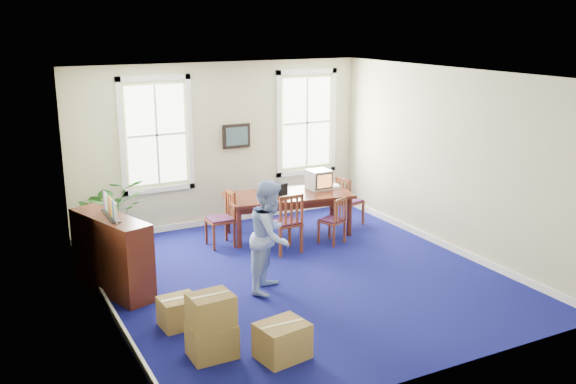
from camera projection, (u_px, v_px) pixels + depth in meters
name	position (u px, v px, depth m)	size (l,w,h in m)	color
floor	(300.00, 277.00, 10.24)	(6.50, 6.50, 0.00)	navy
ceiling	(301.00, 74.00, 9.41)	(6.50, 6.50, 0.00)	white
wall_back	(222.00, 144.00, 12.61)	(6.50, 6.50, 0.00)	#BDB78B
wall_front	(441.00, 243.00, 7.04)	(6.50, 6.50, 0.00)	#BDB78B
wall_left	(102.00, 205.00, 8.49)	(6.50, 6.50, 0.00)	#BDB78B
wall_right	(451.00, 161.00, 11.16)	(6.50, 6.50, 0.00)	#BDB78B
baseboard_back	(224.00, 219.00, 12.99)	(6.00, 0.04, 0.12)	white
baseboard_left	(112.00, 311.00, 8.91)	(0.04, 6.50, 0.12)	white
baseboard_right	(444.00, 244.00, 11.55)	(0.04, 6.50, 0.12)	white
window_left	(156.00, 135.00, 11.94)	(1.40, 0.12, 2.20)	white
window_right	(306.00, 123.00, 13.36)	(1.40, 0.12, 2.20)	white
wall_picture	(236.00, 136.00, 12.66)	(0.58, 0.06, 0.48)	black
conference_table	(288.00, 214.00, 12.18)	(2.35, 1.07, 0.80)	#4A1D12
crt_tv	(319.00, 179.00, 12.38)	(0.41, 0.45, 0.37)	#B7B7BC
game_console	(334.00, 186.00, 12.52)	(0.17, 0.22, 0.05)	white
equipment_bag	(274.00, 189.00, 11.97)	(0.44, 0.28, 0.22)	black
chair_near_left	(285.00, 222.00, 11.24)	(0.49, 0.49, 1.08)	maroon
chair_near_right	(332.00, 220.00, 11.70)	(0.39, 0.39, 0.88)	maroon
chair_end_left	(220.00, 219.00, 11.53)	(0.45, 0.45, 1.01)	maroon
chair_end_right	(350.00, 201.00, 12.78)	(0.44, 0.44, 0.97)	maroon
man	(271.00, 236.00, 9.57)	(0.83, 0.64, 1.70)	#89A1E1
credenza	(112.00, 252.00, 9.56)	(0.46, 1.60, 1.26)	#4A1D12
brochure_rack	(110.00, 201.00, 9.37)	(0.13, 0.72, 0.32)	#99999E
potted_plant	(112.00, 214.00, 11.31)	(1.20, 1.04, 1.33)	#194713
cardboard_boxes	(225.00, 317.00, 7.91)	(1.49, 1.49, 0.85)	olive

